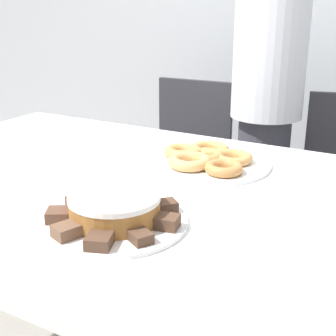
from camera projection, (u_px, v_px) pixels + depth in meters
The scene contains 21 objects.
table at pixel (141, 211), 1.28m from camera, with size 1.78×1.08×0.77m.
person_standing at pixel (266, 105), 2.04m from camera, with size 0.31×0.31×1.54m.
office_chair_left at pixel (182, 177), 2.36m from camera, with size 0.46×0.46×0.88m.
plate_cake at pixel (115, 222), 1.04m from camera, with size 0.32×0.32×0.01m.
plate_donuts at pixel (206, 163), 1.42m from camera, with size 0.39×0.39×0.01m.
frosted_cake at pixel (115, 207), 1.02m from camera, with size 0.20×0.20×0.06m.
lamington_0 at pixel (166, 206), 1.07m from camera, with size 0.06×0.06×0.03m.
lamington_1 at pixel (143, 196), 1.13m from camera, with size 0.04×0.05×0.03m.
lamington_2 at pixel (110, 194), 1.14m from camera, with size 0.08×0.08×0.03m.
lamington_3 at pixel (79, 201), 1.10m from camera, with size 0.06×0.05×0.02m.
lamington_4 at pixel (61, 215), 1.03m from camera, with size 0.08×0.07×0.03m.
lamington_5 at pixel (67, 231), 0.95m from camera, with size 0.06×0.07×0.03m.
lamington_6 at pixel (100, 240), 0.92m from camera, with size 0.07×0.07×0.03m.
lamington_7 at pixel (141, 237), 0.93m from camera, with size 0.06×0.06×0.02m.
lamington_8 at pixel (166, 222), 0.99m from camera, with size 0.06×0.05×0.03m.
donut_0 at pixel (207, 156), 1.41m from camera, with size 0.11×0.11×0.03m.
donut_1 at pixel (233, 158), 1.41m from camera, with size 0.12×0.12×0.03m.
donut_2 at pixel (210, 150), 1.48m from camera, with size 0.13×0.13×0.03m.
donut_3 at pixel (181, 152), 1.46m from camera, with size 0.11×0.11×0.03m.
donut_4 at pixel (189, 162), 1.36m from camera, with size 0.13×0.13×0.03m.
donut_5 at pixel (224, 168), 1.32m from camera, with size 0.11×0.11×0.03m.
Camera 1 is at (0.63, -0.99, 1.23)m, focal length 50.00 mm.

